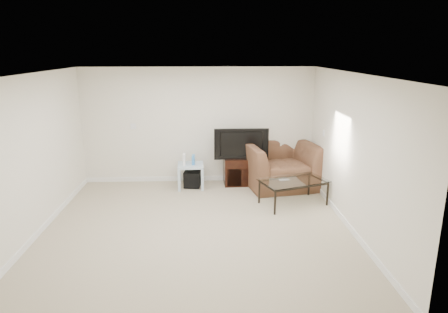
{
  "coord_description": "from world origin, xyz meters",
  "views": [
    {
      "loc": [
        0.19,
        -6.04,
        2.85
      ],
      "look_at": [
        0.5,
        1.2,
        0.9
      ],
      "focal_mm": 32.0,
      "sensor_mm": 36.0,
      "label": 1
    }
  ],
  "objects_px": {
    "subwoofer": "(192,179)",
    "recliner": "(280,158)",
    "television": "(241,143)",
    "coffee_table": "(293,192)",
    "tv_stand": "(240,171)",
    "side_table": "(191,176)"
  },
  "relations": [
    {
      "from": "television",
      "to": "recliner",
      "type": "distance_m",
      "value": 0.9
    },
    {
      "from": "television",
      "to": "coffee_table",
      "type": "height_order",
      "value": "television"
    },
    {
      "from": "tv_stand",
      "to": "television",
      "type": "xyz_separation_m",
      "value": [
        0.0,
        -0.03,
        0.63
      ]
    },
    {
      "from": "side_table",
      "to": "subwoofer",
      "type": "distance_m",
      "value": 0.08
    },
    {
      "from": "side_table",
      "to": "tv_stand",
      "type": "bearing_deg",
      "value": 10.26
    },
    {
      "from": "side_table",
      "to": "coffee_table",
      "type": "height_order",
      "value": "side_table"
    },
    {
      "from": "television",
      "to": "coffee_table",
      "type": "distance_m",
      "value": 1.66
    },
    {
      "from": "subwoofer",
      "to": "recliner",
      "type": "xyz_separation_m",
      "value": [
        1.87,
        -0.02,
        0.45
      ]
    },
    {
      "from": "subwoofer",
      "to": "coffee_table",
      "type": "relative_size",
      "value": 0.27
    },
    {
      "from": "television",
      "to": "coffee_table",
      "type": "bearing_deg",
      "value": -54.19
    },
    {
      "from": "subwoofer",
      "to": "tv_stand",
      "type": "bearing_deg",
      "value": 9.35
    },
    {
      "from": "tv_stand",
      "to": "coffee_table",
      "type": "distance_m",
      "value": 1.54
    },
    {
      "from": "tv_stand",
      "to": "television",
      "type": "relative_size",
      "value": 0.67
    },
    {
      "from": "side_table",
      "to": "coffee_table",
      "type": "bearing_deg",
      "value": -28.04
    },
    {
      "from": "side_table",
      "to": "coffee_table",
      "type": "relative_size",
      "value": 0.44
    },
    {
      "from": "television",
      "to": "coffee_table",
      "type": "xyz_separation_m",
      "value": [
        0.9,
        -1.21,
        -0.69
      ]
    },
    {
      "from": "television",
      "to": "side_table",
      "type": "distance_m",
      "value": 1.28
    },
    {
      "from": "coffee_table",
      "to": "television",
      "type": "bearing_deg",
      "value": 126.51
    },
    {
      "from": "television",
      "to": "subwoofer",
      "type": "distance_m",
      "value": 1.29
    },
    {
      "from": "tv_stand",
      "to": "coffee_table",
      "type": "bearing_deg",
      "value": -56.92
    },
    {
      "from": "side_table",
      "to": "recliner",
      "type": "bearing_deg",
      "value": 0.0
    },
    {
      "from": "tv_stand",
      "to": "television",
      "type": "bearing_deg",
      "value": -90.0
    }
  ]
}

